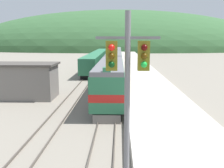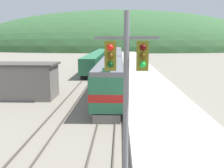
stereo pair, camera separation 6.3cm
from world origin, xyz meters
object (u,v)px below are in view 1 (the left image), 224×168
Objects in this scene: express_train_lead_car at (111,79)px; carriage_third at (116,55)px; carriage_second at (114,62)px; siding_train at (98,59)px; signal_mast_main at (127,90)px.

express_train_lead_car reaches higher than carriage_third.
carriage_third is (0.00, 22.30, 0.00)m from carriage_second.
siding_train is 5.79× the size of signal_mast_main.
carriage_second is (0.00, 21.53, -0.01)m from express_train_lead_car.
express_train_lead_car is at bearing -90.00° from carriage_second.
carriage_third reaches higher than siding_train.
express_train_lead_car is 43.83m from carriage_third.
carriage_second and carriage_third have the same top height.
express_train_lead_car is 0.91× the size of carriage_third.
express_train_lead_car is 36.22m from siding_train.
signal_mast_main is at bearing -88.85° from carriage_third.
carriage_second is 22.30m from carriage_third.
express_train_lead_car is 21.53m from carriage_second.
signal_mast_main reaches higher than express_train_lead_car.
signal_mast_main reaches higher than carriage_second.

